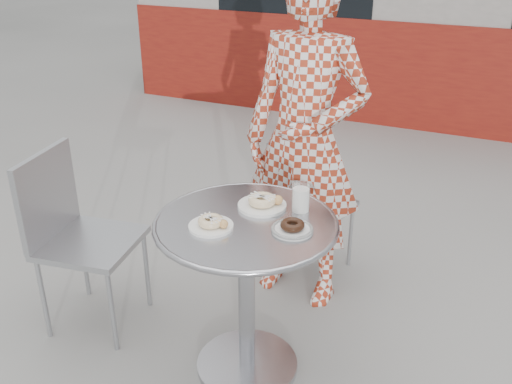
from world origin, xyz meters
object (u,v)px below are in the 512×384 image
at_px(bistro_table, 246,260).
at_px(seated_person, 305,141).
at_px(plate_checker, 292,228).
at_px(plate_far, 263,202).
at_px(chair_far, 311,232).
at_px(milk_cup, 301,198).
at_px(chair_left, 93,274).
at_px(plate_near, 212,224).

bearing_deg(bistro_table, seated_person, 89.84).
bearing_deg(plate_checker, plate_far, 143.03).
xyz_separation_m(chair_far, plate_far, (0.02, -0.74, 0.53)).
distance_m(plate_far, plate_checker, 0.23).
distance_m(seated_person, milk_cup, 0.53).
bearing_deg(plate_checker, chair_left, 179.89).
height_order(bistro_table, seated_person, seated_person).
relative_size(chair_left, milk_cup, 7.44).
bearing_deg(chair_far, seated_person, 105.55).
xyz_separation_m(plate_far, plate_checker, (0.18, -0.14, -0.01)).
distance_m(chair_left, seated_person, 1.22).
relative_size(bistro_table, plate_far, 3.71).
distance_m(bistro_table, seated_person, 0.74).
relative_size(bistro_table, milk_cup, 6.33).
bearing_deg(plate_checker, seated_person, 106.06).
bearing_deg(plate_near, plate_far, 65.57).
xyz_separation_m(bistro_table, chair_far, (-0.01, 0.88, -0.33)).
bearing_deg(chair_far, bistro_table, 102.40).
relative_size(seated_person, milk_cup, 14.44).
xyz_separation_m(bistro_table, chair_left, (-0.83, 0.00, -0.30)).
height_order(chair_far, plate_near, plate_near).
xyz_separation_m(plate_near, milk_cup, (0.26, 0.28, 0.04)).
height_order(seated_person, milk_cup, seated_person).
bearing_deg(seated_person, plate_far, -84.06).
relative_size(plate_far, plate_near, 1.16).
height_order(plate_checker, milk_cup, milk_cup).
bearing_deg(milk_cup, chair_far, 104.13).
height_order(plate_near, milk_cup, milk_cup).
bearing_deg(plate_far, chair_far, 91.89).
relative_size(bistro_table, seated_person, 0.44).
relative_size(chair_left, plate_near, 5.05).
bearing_deg(bistro_table, plate_far, 85.00).
distance_m(chair_far, plate_near, 1.12).
height_order(chair_far, chair_left, chair_left).
height_order(bistro_table, chair_left, chair_left).
height_order(bistro_table, plate_checker, plate_checker).
xyz_separation_m(seated_person, plate_near, (-0.10, -0.78, -0.09)).
bearing_deg(chair_left, plate_near, -106.97).
height_order(bistro_table, chair_far, chair_far).
height_order(chair_left, milk_cup, chair_left).
distance_m(chair_far, plate_far, 0.91).
xyz_separation_m(seated_person, milk_cup, (0.16, -0.50, -0.05)).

